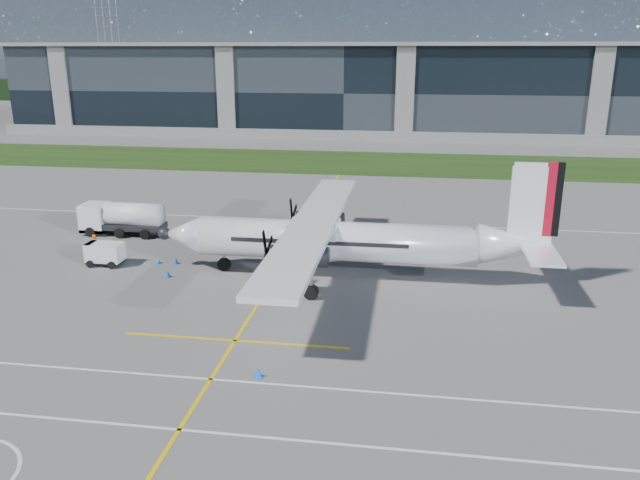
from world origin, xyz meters
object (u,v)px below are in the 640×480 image
(baggage_tug, at_px, (105,254))
(safety_cone_nose_stbd, at_px, (176,260))
(ground_crew_person, at_px, (96,244))
(safety_cone_stbdwing, at_px, (342,222))
(safety_cone_nose_port, at_px, (168,274))
(pylon_west, at_px, (109,47))
(safety_cone_fwd, at_px, (158,260))
(turboprop_aircraft, at_px, (350,219))
(fuel_tanker_truck, at_px, (117,218))
(safety_cone_portwing, at_px, (258,372))

(baggage_tug, distance_m, safety_cone_nose_stbd, 4.89)
(ground_crew_person, relative_size, safety_cone_stbdwing, 3.73)
(safety_cone_nose_port, bearing_deg, pylon_west, 117.25)
(baggage_tug, height_order, safety_cone_fwd, baggage_tug)
(turboprop_aircraft, distance_m, baggage_tug, 17.47)
(turboprop_aircraft, xyz_separation_m, safety_cone_stbdwing, (-1.95, 12.64, -3.76))
(ground_crew_person, height_order, safety_cone_fwd, ground_crew_person)
(ground_crew_person, bearing_deg, safety_cone_stbdwing, -51.99)
(baggage_tug, height_order, ground_crew_person, ground_crew_person)
(baggage_tug, xyz_separation_m, safety_cone_fwd, (3.49, 0.82, -0.54))
(pylon_west, bearing_deg, fuel_tanker_truck, -63.80)
(ground_crew_person, xyz_separation_m, safety_cone_portwing, (15.99, -15.48, -0.68))
(safety_cone_nose_port, bearing_deg, baggage_tug, 161.70)
(pylon_west, distance_m, safety_cone_fwd, 163.53)
(safety_cone_portwing, relative_size, safety_cone_fwd, 1.00)
(pylon_west, xyz_separation_m, ground_crew_person, (69.13, -144.01, -14.07))
(safety_cone_nose_port, xyz_separation_m, safety_cone_nose_stbd, (-0.47, 2.65, 0.00))
(safety_cone_stbdwing, relative_size, safety_cone_nose_stbd, 1.00)
(safety_cone_nose_port, bearing_deg, safety_cone_portwing, -52.63)
(safety_cone_nose_stbd, bearing_deg, baggage_tug, -169.10)
(safety_cone_stbdwing, bearing_deg, pylon_west, 122.85)
(pylon_west, xyz_separation_m, safety_cone_stbdwing, (85.96, -133.12, -14.75))
(safety_cone_portwing, bearing_deg, turboprop_aircraft, 78.52)
(fuel_tanker_truck, height_order, safety_cone_fwd, fuel_tanker_truck)
(safety_cone_stbdwing, height_order, safety_cone_fwd, same)
(baggage_tug, bearing_deg, fuel_tanker_truck, 109.58)
(fuel_tanker_truck, relative_size, ground_crew_person, 3.82)
(pylon_west, bearing_deg, turboprop_aircraft, -58.90)
(fuel_tanker_truck, distance_m, safety_cone_stbdwing, 18.64)
(safety_cone_nose_port, bearing_deg, ground_crew_person, 152.91)
(safety_cone_stbdwing, bearing_deg, fuel_tanker_truck, -163.16)
(pylon_west, height_order, baggage_tug, pylon_west)
(ground_crew_person, bearing_deg, turboprop_aircraft, -90.21)
(pylon_west, xyz_separation_m, baggage_tug, (70.74, -145.78, -14.21))
(pylon_west, bearing_deg, baggage_tug, -64.12)
(safety_cone_portwing, height_order, safety_cone_nose_port, same)
(turboprop_aircraft, bearing_deg, baggage_tug, -179.92)
(turboprop_aircraft, xyz_separation_m, safety_cone_nose_stbd, (-12.40, 0.90, -3.76))
(pylon_west, height_order, turboprop_aircraft, pylon_west)
(baggage_tug, bearing_deg, safety_cone_nose_port, -18.30)
(safety_cone_nose_stbd, bearing_deg, pylon_west, 117.53)
(turboprop_aircraft, height_order, safety_cone_portwing, turboprop_aircraft)
(baggage_tug, height_order, safety_cone_nose_stbd, baggage_tug)
(safety_cone_nose_port, bearing_deg, safety_cone_stbdwing, 55.26)
(ground_crew_person, xyz_separation_m, safety_cone_nose_port, (6.85, -3.51, -0.68))
(safety_cone_portwing, relative_size, safety_cone_stbdwing, 1.00)
(safety_cone_fwd, xyz_separation_m, safety_cone_nose_stbd, (1.29, 0.10, 0.00))
(safety_cone_stbdwing, bearing_deg, turboprop_aircraft, -81.24)
(fuel_tanker_truck, height_order, baggage_tug, fuel_tanker_truck)
(turboprop_aircraft, height_order, safety_cone_nose_port, turboprop_aircraft)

